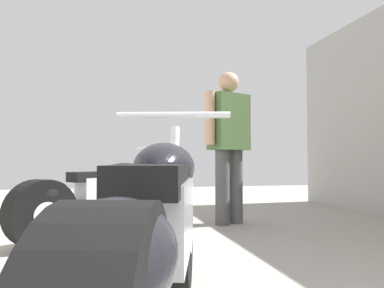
{
  "coord_description": "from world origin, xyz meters",
  "views": [
    {
      "loc": [
        -0.48,
        0.21,
        0.72
      ],
      "look_at": [
        0.13,
        2.97,
        0.84
      ],
      "focal_mm": 36.3,
      "sensor_mm": 36.0,
      "label": 1
    }
  ],
  "objects": [
    {
      "name": "ground_plane",
      "position": [
        0.0,
        3.04,
        0.0
      ],
      "size": [
        14.61,
        14.61,
        0.0
      ],
      "primitive_type": "plane",
      "color": "#9E998E"
    },
    {
      "name": "motorcycle_maroon_cruiser",
      "position": [
        -0.3,
        1.63,
        0.42
      ],
      "size": [
        0.83,
        2.08,
        0.98
      ],
      "color": "black",
      "rests_on": "ground_plane"
    },
    {
      "name": "motorcycle_black_naked",
      "position": [
        -0.5,
        3.91,
        0.35
      ],
      "size": [
        1.65,
        1.2,
        0.86
      ],
      "color": "black",
      "rests_on": "ground_plane"
    },
    {
      "name": "mechanic_in_blue",
      "position": [
        0.88,
        4.42,
        0.98
      ],
      "size": [
        0.67,
        0.42,
        1.73
      ],
      "color": "#4C4C4C",
      "rests_on": "ground_plane"
    }
  ]
}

